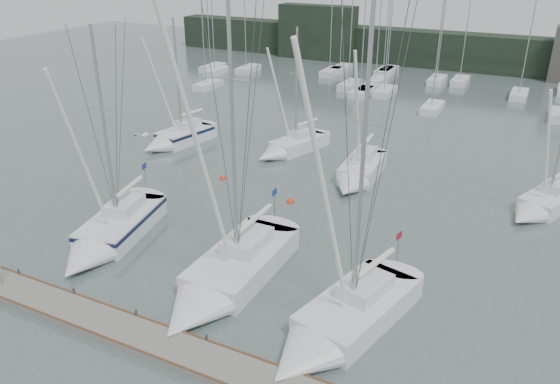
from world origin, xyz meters
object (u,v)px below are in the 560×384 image
(sailboat_mid_e, at_px, (541,206))
(buoy_c, at_px, (223,179))
(sailboat_near_center, at_px, (220,283))
(buoy_a, at_px, (290,202))
(sailboat_near_right, at_px, (334,329))
(sailboat_mid_a, at_px, (175,139))
(sailboat_mid_b, at_px, (287,148))
(sailboat_mid_c, at_px, (357,175))
(sailboat_near_left, at_px, (107,237))

(sailboat_mid_e, distance_m, buoy_c, 22.65)
(sailboat_near_center, height_order, buoy_a, sailboat_near_center)
(sailboat_near_right, height_order, sailboat_mid_a, sailboat_near_right)
(sailboat_mid_b, distance_m, sailboat_mid_c, 7.99)
(sailboat_near_right, bearing_deg, sailboat_near_left, -173.19)
(sailboat_mid_e, bearing_deg, buoy_c, -145.67)
(sailboat_near_center, distance_m, sailboat_mid_e, 22.51)
(sailboat_near_right, height_order, sailboat_mid_c, sailboat_near_right)
(sailboat_mid_c, relative_size, buoy_a, 22.23)
(sailboat_near_center, bearing_deg, buoy_a, 97.17)
(sailboat_near_center, distance_m, sailboat_mid_c, 16.99)
(sailboat_near_left, relative_size, sailboat_mid_b, 1.22)
(sailboat_mid_a, bearing_deg, sailboat_mid_c, 10.51)
(sailboat_mid_c, xyz_separation_m, sailboat_mid_e, (12.72, 0.53, -0.09))
(sailboat_mid_a, xyz_separation_m, sailboat_mid_b, (9.94, 2.59, -0.09))
(sailboat_mid_c, height_order, buoy_a, sailboat_mid_c)
(sailboat_near_center, distance_m, buoy_a, 11.62)
(sailboat_near_left, xyz_separation_m, sailboat_mid_c, (10.16, 15.80, -0.00))
(sailboat_mid_e, bearing_deg, sailboat_near_right, -90.04)
(sailboat_mid_a, relative_size, sailboat_mid_b, 1.05)
(sailboat_near_right, relative_size, sailboat_mid_a, 1.43)
(sailboat_near_left, relative_size, sailboat_near_center, 0.75)
(sailboat_mid_e, bearing_deg, sailboat_mid_a, -157.17)
(sailboat_mid_e, relative_size, buoy_a, 19.13)
(sailboat_near_center, xyz_separation_m, sailboat_mid_e, (14.22, 17.45, -0.09))
(sailboat_near_left, height_order, sailboat_near_center, sailboat_near_center)
(sailboat_near_right, bearing_deg, sailboat_mid_e, 81.17)
(sailboat_mid_a, distance_m, sailboat_mid_c, 17.31)
(sailboat_near_left, distance_m, sailboat_mid_b, 19.09)
(sailboat_mid_b, bearing_deg, buoy_a, -45.12)
(sailboat_mid_b, relative_size, sailboat_mid_e, 1.05)
(sailboat_mid_b, bearing_deg, sailboat_mid_c, -4.92)
(sailboat_near_center, height_order, sailboat_mid_b, sailboat_near_center)
(sailboat_near_left, xyz_separation_m, buoy_c, (0.69, 11.79, -0.61))
(sailboat_near_right, relative_size, sailboat_mid_c, 1.36)
(sailboat_near_left, distance_m, buoy_c, 11.82)
(sailboat_near_center, relative_size, buoy_a, 32.92)
(sailboat_near_center, bearing_deg, sailboat_mid_e, 50.48)
(sailboat_mid_b, xyz_separation_m, sailboat_mid_e, (20.09, -2.56, -0.01))
(sailboat_mid_a, bearing_deg, sailboat_near_center, -35.64)
(sailboat_near_left, relative_size, buoy_a, 24.59)
(sailboat_near_left, height_order, sailboat_mid_b, sailboat_near_left)
(buoy_c, bearing_deg, sailboat_mid_e, 11.56)
(sailboat_mid_a, relative_size, buoy_c, 23.34)
(sailboat_mid_e, xyz_separation_m, buoy_c, (-22.19, -4.54, -0.52))
(sailboat_near_left, height_order, sailboat_mid_a, sailboat_near_left)
(buoy_c, bearing_deg, sailboat_mid_c, 22.97)
(sailboat_near_left, distance_m, sailboat_near_center, 8.73)
(sailboat_near_center, distance_m, buoy_c, 15.19)
(sailboat_mid_b, height_order, buoy_a, sailboat_mid_b)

